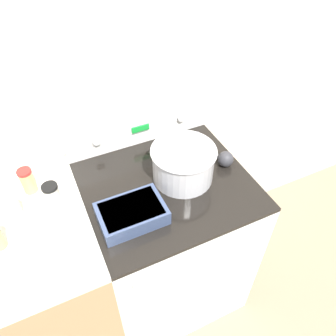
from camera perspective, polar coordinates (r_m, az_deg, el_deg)
ground_plane at (r=2.14m, az=4.14°, el=-26.64°), size 12.00×12.00×0.00m
kitchen_wall at (r=1.58m, az=-6.54°, el=14.67°), size 8.00×0.05×2.50m
stove_range at (r=1.85m, az=-0.33°, el=-12.48°), size 0.74×0.73×0.95m
control_panel at (r=1.65m, az=-5.21°, el=7.22°), size 0.74×0.07×0.18m
side_counter at (r=1.81m, az=-19.80°, el=-18.77°), size 0.52×0.70×0.96m
mixing_bowl at (r=1.44m, az=2.67°, el=1.01°), size 0.29×0.29×0.16m
casserole_dish at (r=1.32m, az=-6.35°, el=-7.78°), size 0.26×0.18×0.07m
ladle at (r=1.57m, az=9.69°, el=1.79°), size 0.07×0.31×0.07m
spice_jar_black_cap at (r=1.40m, az=-19.42°, el=-4.72°), size 0.06×0.06×0.13m
spice_jar_red_cap at (r=1.51m, az=-23.25°, el=-2.04°), size 0.06×0.06×0.12m
spice_jar_white_cap at (r=1.43m, az=-25.47°, el=-6.61°), size 0.07×0.07×0.11m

